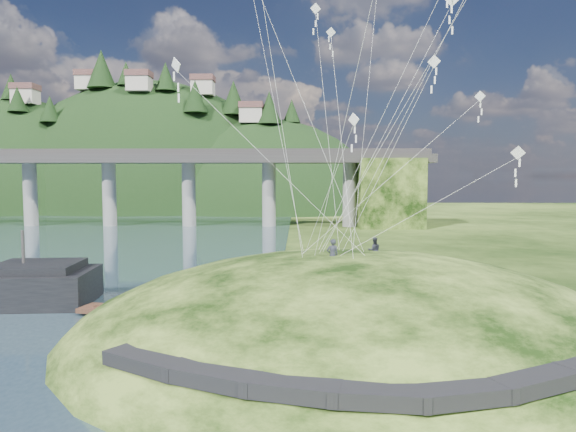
{
  "coord_description": "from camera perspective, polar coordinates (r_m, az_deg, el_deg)",
  "views": [
    {
      "loc": [
        4.72,
        -28.66,
        9.69
      ],
      "look_at": [
        4.0,
        6.0,
        7.0
      ],
      "focal_mm": 32.0,
      "sensor_mm": 36.0,
      "label": 1
    }
  ],
  "objects": [
    {
      "name": "kite_flyers",
      "position": [
        32.34,
        7.73,
        -2.43
      ],
      "size": [
        3.71,
        3.33,
        2.06
      ],
      "color": "#292B37",
      "rests_on": "ground"
    },
    {
      "name": "far_ridge",
      "position": [
        159.3,
        -16.48,
        -1.92
      ],
      "size": [
        153.0,
        70.0,
        94.5
      ],
      "color": "black",
      "rests_on": "ground"
    },
    {
      "name": "grass_hill",
      "position": [
        32.8,
        7.12,
        -15.54
      ],
      "size": [
        36.0,
        32.0,
        13.0
      ],
      "color": "black",
      "rests_on": "ground"
    },
    {
      "name": "ground",
      "position": [
        30.62,
        -7.98,
        -14.06
      ],
      "size": [
        320.0,
        320.0,
        0.0
      ],
      "primitive_type": "plane",
      "color": "black",
      "rests_on": "ground"
    },
    {
      "name": "footpath",
      "position": [
        20.57,
        9.18,
        -17.32
      ],
      "size": [
        22.29,
        5.84,
        0.83
      ],
      "color": "black",
      "rests_on": "ground"
    },
    {
      "name": "bridge",
      "position": [
        103.53,
        -16.39,
        4.26
      ],
      "size": [
        160.0,
        11.0,
        15.0
      ],
      "color": "#2D2B2B",
      "rests_on": "ground"
    },
    {
      "name": "kite_swarm",
      "position": [
        33.21,
        9.73,
        21.82
      ],
      "size": [
        20.49,
        17.24,
        17.67
      ],
      "color": "silver",
      "rests_on": "ground"
    },
    {
      "name": "wooden_dock",
      "position": [
        36.51,
        -13.53,
        -10.44
      ],
      "size": [
        12.6,
        4.5,
        0.89
      ],
      "color": "#392117",
      "rests_on": "ground"
    }
  ]
}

